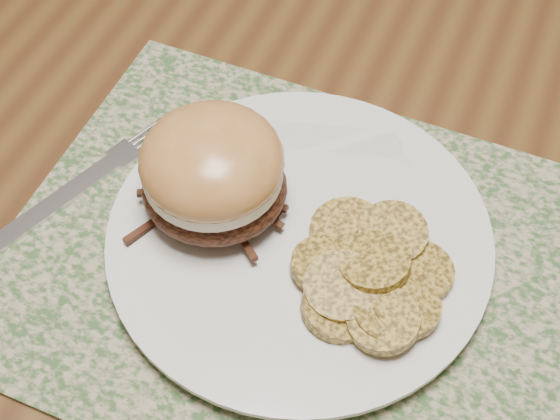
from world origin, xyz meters
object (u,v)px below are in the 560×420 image
object	(u,v)px
dinner_plate	(299,238)
pork_sandwich	(213,172)
dining_table	(241,149)
fork	(76,189)

from	to	relation	value
dinner_plate	pork_sandwich	world-z (taller)	pork_sandwich
dining_table	pork_sandwich	bearing A→B (deg)	-71.34
dinner_plate	fork	distance (m)	0.18
dining_table	fork	world-z (taller)	fork
fork	dinner_plate	bearing A→B (deg)	28.09
pork_sandwich	dining_table	bearing A→B (deg)	90.79
fork	dining_table	bearing A→B (deg)	87.28
pork_sandwich	dinner_plate	bearing A→B (deg)	-17.16
dinner_plate	fork	xyz separation A→B (m)	(-0.18, -0.02, -0.01)
dinner_plate	pork_sandwich	size ratio (longest dim) A/B	2.02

